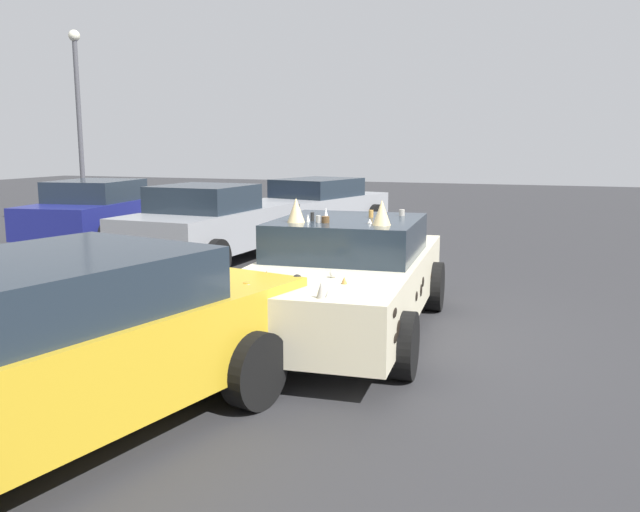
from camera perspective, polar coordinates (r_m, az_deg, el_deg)
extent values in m
plane|color=#2D2D30|center=(7.86, 2.07, -6.61)|extent=(60.00, 60.00, 0.00)
cube|color=beige|center=(7.71, 2.10, -2.41)|extent=(4.47, 2.09, 0.62)
cube|color=#1E2833|center=(7.81, 2.46, 1.66)|extent=(1.91, 1.76, 0.43)
cylinder|color=black|center=(6.33, 7.25, -7.67)|extent=(0.67, 0.27, 0.65)
cylinder|color=black|center=(6.82, -8.15, -6.41)|extent=(0.67, 0.27, 0.65)
cylinder|color=black|center=(8.92, 9.85, -2.60)|extent=(0.67, 0.27, 0.65)
cylinder|color=black|center=(9.28, -1.41, -1.99)|extent=(0.67, 0.27, 0.65)
ellipsoid|color=black|center=(6.06, 6.82, -6.28)|extent=(0.19, 0.03, 0.16)
ellipsoid|color=black|center=(8.51, -2.87, -2.22)|extent=(0.19, 0.03, 0.08)
ellipsoid|color=black|center=(5.78, 6.50, -4.91)|extent=(0.18, 0.03, 0.08)
ellipsoid|color=black|center=(8.62, -2.54, -0.49)|extent=(0.12, 0.03, 0.11)
ellipsoid|color=black|center=(8.69, 9.63, -1.75)|extent=(0.17, 0.03, 0.10)
ellipsoid|color=black|center=(6.77, 7.76, -5.44)|extent=(0.14, 0.03, 0.15)
ellipsoid|color=black|center=(5.91, 6.56, -7.06)|extent=(0.17, 0.03, 0.08)
ellipsoid|color=black|center=(9.22, -1.28, 0.21)|extent=(0.18, 0.03, 0.10)
ellipsoid|color=black|center=(7.23, 8.35, -3.46)|extent=(0.14, 0.03, 0.11)
ellipsoid|color=black|center=(7.61, 8.74, -2.95)|extent=(0.12, 0.03, 0.14)
ellipsoid|color=black|center=(7.76, 8.90, -2.23)|extent=(0.13, 0.03, 0.12)
cylinder|color=tan|center=(6.02, -7.63, -2.60)|extent=(0.12, 0.12, 0.07)
cone|color=silver|center=(5.68, 0.76, -3.22)|extent=(0.08, 0.08, 0.07)
cone|color=silver|center=(6.42, -5.03, -1.79)|extent=(0.13, 0.13, 0.06)
sphere|color=gray|center=(5.85, -6.17, -2.84)|extent=(0.08, 0.08, 0.08)
sphere|color=silver|center=(6.50, 1.15, -1.57)|extent=(0.07, 0.07, 0.07)
cone|color=#A87A38|center=(6.35, -4.63, -1.73)|extent=(0.11, 0.11, 0.10)
cone|color=#A87A38|center=(6.22, 2.11, -2.11)|extent=(0.08, 0.08, 0.07)
cylinder|color=orange|center=(5.92, -6.35, -2.68)|extent=(0.09, 0.09, 0.09)
sphere|color=black|center=(6.19, -1.99, -2.04)|extent=(0.10, 0.10, 0.10)
cone|color=gray|center=(5.64, 0.07, -2.97)|extent=(0.08, 0.08, 0.14)
cone|color=silver|center=(8.13, 0.52, 3.88)|extent=(0.05, 0.05, 0.10)
cylinder|color=black|center=(7.55, -0.66, 3.42)|extent=(0.05, 0.05, 0.10)
cylinder|color=gray|center=(7.38, -0.15, 3.20)|extent=(0.07, 0.07, 0.08)
cylinder|color=gray|center=(8.15, 7.09, 3.74)|extent=(0.09, 0.09, 0.08)
cylinder|color=#51381E|center=(7.38, 0.47, 3.17)|extent=(0.12, 0.12, 0.07)
cone|color=silver|center=(7.51, -1.04, 3.33)|extent=(0.04, 0.04, 0.08)
cone|color=silver|center=(7.35, 4.32, 3.04)|extent=(0.07, 0.07, 0.05)
cylinder|color=#A87A38|center=(7.95, 4.44, 3.67)|extent=(0.08, 0.08, 0.09)
cone|color=#D8BC7F|center=(7.18, 5.37, 3.77)|extent=(0.20, 0.20, 0.28)
cone|color=#D8BC7F|center=(7.42, -2.08, 3.99)|extent=(0.20, 0.20, 0.28)
cube|color=gray|center=(16.66, 0.00, 4.13)|extent=(4.42, 2.62, 0.62)
cube|color=#1E2833|center=(16.52, -0.23, 5.94)|extent=(2.37, 1.99, 0.44)
cylinder|color=black|center=(18.23, -0.03, 3.78)|extent=(0.67, 0.36, 0.64)
cylinder|color=black|center=(17.34, 4.74, 3.44)|extent=(0.67, 0.36, 0.64)
cylinder|color=black|center=(16.17, -5.09, 2.98)|extent=(0.67, 0.36, 0.64)
cylinder|color=black|center=(15.15, 0.04, 2.56)|extent=(0.67, 0.36, 0.64)
cube|color=gold|center=(5.30, -23.05, -8.39)|extent=(4.67, 2.70, 0.70)
cube|color=#1E2833|center=(5.26, -21.98, -2.17)|extent=(2.34, 2.05, 0.42)
cylinder|color=black|center=(5.63, -5.66, -9.80)|extent=(0.69, 0.36, 0.66)
cylinder|color=black|center=(6.87, -17.95, -6.62)|extent=(0.69, 0.36, 0.66)
cube|color=navy|center=(15.66, -18.30, 3.40)|extent=(4.53, 2.26, 0.67)
cube|color=#1E2833|center=(15.42, -18.83, 5.38)|extent=(2.06, 1.79, 0.45)
cylinder|color=black|center=(17.27, -18.48, 2.99)|extent=(0.69, 0.31, 0.67)
cylinder|color=black|center=(16.47, -13.30, 2.92)|extent=(0.69, 0.31, 0.67)
cylinder|color=black|center=(15.04, -23.66, 1.74)|extent=(0.69, 0.31, 0.67)
cylinder|color=black|center=(14.10, -17.95, 1.61)|extent=(0.69, 0.31, 0.67)
cube|color=gray|center=(12.39, -9.52, 2.32)|extent=(4.00, 1.85, 0.71)
cube|color=#1E2833|center=(12.18, -10.03, 4.96)|extent=(1.67, 1.62, 0.46)
cylinder|color=black|center=(13.91, -9.86, 1.83)|extent=(0.67, 0.25, 0.67)
cylinder|color=black|center=(13.07, -3.44, 1.46)|extent=(0.67, 0.25, 0.67)
cylinder|color=black|center=(11.95, -16.09, 0.31)|extent=(0.67, 0.25, 0.67)
cylinder|color=black|center=(10.96, -9.00, -0.25)|extent=(0.67, 0.25, 0.67)
cylinder|color=#4C4C51|center=(18.07, -20.02, 9.63)|extent=(0.12, 0.12, 4.72)
sphere|color=#EAE5C6|center=(18.26, -20.49, 17.42)|extent=(0.28, 0.28, 0.28)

